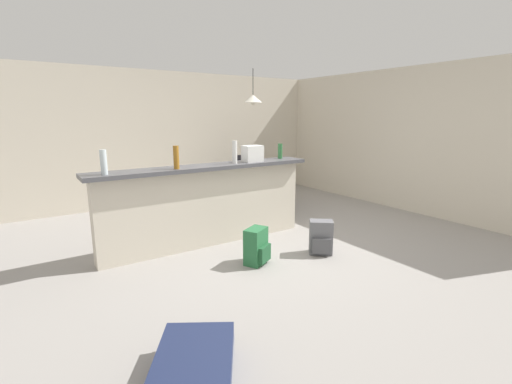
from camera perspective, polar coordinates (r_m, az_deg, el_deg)
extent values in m
cube|color=gray|center=(4.96, 1.99, -8.05)|extent=(13.00, 13.00, 0.05)
cube|color=beige|center=(7.36, -12.13, 8.45)|extent=(6.60, 0.10, 2.50)
cube|color=beige|center=(7.09, 21.17, 7.79)|extent=(0.10, 6.00, 2.50)
cube|color=beige|center=(4.74, -7.67, -2.42)|extent=(2.80, 0.20, 1.01)
cube|color=#4C4C51|center=(4.63, -7.85, 3.92)|extent=(2.96, 0.40, 0.05)
cylinder|color=silver|center=(4.16, -23.01, 4.37)|extent=(0.07, 0.07, 0.27)
cylinder|color=#9E661E|center=(4.35, -12.54, 5.38)|extent=(0.07, 0.07, 0.28)
cylinder|color=silver|center=(4.74, -3.41, 6.32)|extent=(0.07, 0.07, 0.30)
cylinder|color=#2D6B38|center=(5.30, 3.84, 6.49)|extent=(0.07, 0.07, 0.22)
cube|color=silver|center=(4.93, -0.56, 6.10)|extent=(0.26, 0.18, 0.22)
cube|color=#332319|center=(6.74, 0.02, 3.88)|extent=(1.10, 0.80, 0.04)
cylinder|color=#332319|center=(6.26, -1.97, -0.20)|extent=(0.06, 0.06, 0.70)
cylinder|color=#332319|center=(6.82, 5.03, 0.77)|extent=(0.06, 0.06, 0.70)
cylinder|color=#332319|center=(6.84, -4.99, 0.80)|extent=(0.06, 0.06, 0.70)
cylinder|color=#332319|center=(7.35, 1.71, 1.64)|extent=(0.06, 0.06, 0.70)
cube|color=black|center=(6.22, 2.47, 0.46)|extent=(0.47, 0.47, 0.04)
cube|color=black|center=(6.29, 1.30, 3.01)|extent=(0.40, 0.11, 0.48)
cylinder|color=black|center=(6.04, 2.52, -2.06)|extent=(0.04, 0.04, 0.41)
cylinder|color=black|center=(6.28, 4.52, -1.56)|extent=(0.04, 0.04, 0.41)
cylinder|color=black|center=(6.26, 0.38, -1.56)|extent=(0.04, 0.04, 0.41)
cylinder|color=black|center=(6.48, 2.39, -1.09)|extent=(0.04, 0.04, 0.41)
cube|color=black|center=(7.26, -2.31, 2.15)|extent=(0.41, 0.41, 0.04)
cube|color=black|center=(7.07, -1.58, 4.02)|extent=(0.40, 0.04, 0.48)
cylinder|color=black|center=(7.52, -1.87, 0.75)|extent=(0.04, 0.04, 0.41)
cylinder|color=black|center=(7.36, -4.00, 0.48)|extent=(0.04, 0.04, 0.41)
cylinder|color=black|center=(7.25, -0.56, 0.34)|extent=(0.04, 0.04, 0.41)
cylinder|color=black|center=(7.09, -2.74, 0.05)|extent=(0.04, 0.04, 0.41)
cylinder|color=black|center=(6.75, -0.48, 17.01)|extent=(0.01, 0.01, 0.48)
cone|color=white|center=(6.73, -0.48, 14.57)|extent=(0.34, 0.34, 0.14)
sphere|color=white|center=(6.73, -0.47, 13.89)|extent=(0.07, 0.07, 0.07)
cube|color=#1E284C|center=(2.57, -9.72, -25.81)|extent=(0.77, 0.83, 0.22)
cube|color=gray|center=(2.57, -9.72, -25.81)|extent=(0.79, 0.85, 0.02)
cube|color=slate|center=(4.53, 10.24, -7.04)|extent=(0.33, 0.32, 0.42)
cube|color=#515155|center=(4.46, 10.32, -8.40)|extent=(0.21, 0.19, 0.19)
cube|color=black|center=(4.63, 9.26, -6.88)|extent=(0.04, 0.04, 0.36)
cube|color=black|center=(4.64, 11.00, -6.89)|extent=(0.04, 0.04, 0.36)
cube|color=#286B3D|center=(4.17, -0.02, -8.55)|extent=(0.33, 0.29, 0.42)
cube|color=#205530|center=(4.15, 1.34, -9.75)|extent=(0.22, 0.16, 0.19)
cube|color=black|center=(4.17, -1.71, -8.89)|extent=(0.04, 0.04, 0.36)
cube|color=black|center=(4.28, -0.77, -8.30)|extent=(0.04, 0.04, 0.36)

